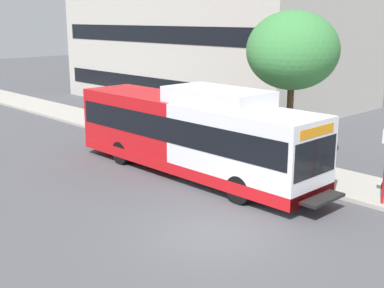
{
  "coord_description": "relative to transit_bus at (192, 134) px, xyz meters",
  "views": [
    {
      "loc": [
        -9.98,
        -9.56,
        6.23
      ],
      "look_at": [
        2.89,
        3.84,
        1.6
      ],
      "focal_mm": 47.74,
      "sensor_mm": 36.0,
      "label": 1
    }
  ],
  "objects": [
    {
      "name": "ground_plane",
      "position": [
        -3.78,
        3.24,
        -1.7
      ],
      "size": [
        120.0,
        120.0,
        0.0
      ],
      "primitive_type": "plane",
      "color": "#4C4C51"
    },
    {
      "name": "sidewalk_curb",
      "position": [
        3.22,
        1.24,
        -1.63
      ],
      "size": [
        3.0,
        56.0,
        0.14
      ],
      "primitive_type": "cube",
      "color": "#A8A399",
      "rests_on": "ground"
    },
    {
      "name": "transit_bus",
      "position": [
        0.0,
        0.0,
        0.0
      ],
      "size": [
        2.58,
        12.25,
        3.65
      ],
      "color": "white",
      "rests_on": "ground"
    },
    {
      "name": "street_tree_near_stop",
      "position": [
        3.86,
        -1.92,
        3.19
      ],
      "size": [
        3.8,
        3.8,
        6.38
      ],
      "color": "#4C3823",
      "rests_on": "sidewalk_curb"
    }
  ]
}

